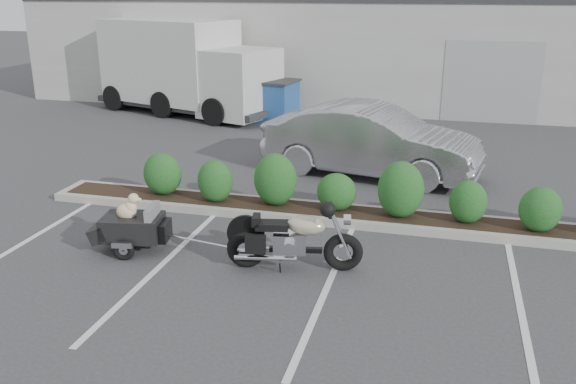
% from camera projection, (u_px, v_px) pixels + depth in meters
% --- Properties ---
extents(ground, '(90.00, 90.00, 0.00)m').
position_uv_depth(ground, '(262.00, 261.00, 9.83)').
color(ground, '#38383A').
rests_on(ground, ground).
extents(planter_kerb, '(12.00, 1.00, 0.15)m').
position_uv_depth(planter_kerb, '(346.00, 215.00, 11.58)').
color(planter_kerb, '#9E9E93').
rests_on(planter_kerb, ground).
extents(building, '(26.00, 10.00, 4.00)m').
position_uv_depth(building, '(384.00, 44.00, 24.76)').
color(building, '#9EA099').
rests_on(building, ground).
extents(motorcycle, '(2.12, 0.87, 1.23)m').
position_uv_depth(motorcycle, '(294.00, 240.00, 9.40)').
color(motorcycle, black).
rests_on(motorcycle, ground).
extents(pet_trailer, '(1.72, 0.98, 1.02)m').
position_uv_depth(pet_trailer, '(132.00, 226.00, 10.11)').
color(pet_trailer, black).
rests_on(pet_trailer, ground).
extents(sedan, '(5.21, 2.64, 1.64)m').
position_uv_depth(sedan, '(372.00, 141.00, 14.07)').
color(sedan, '#ADACB3').
rests_on(sedan, ground).
extents(dumpster, '(2.21, 1.67, 1.34)m').
position_uv_depth(dumpster, '(265.00, 100.00, 19.99)').
color(dumpster, '#1C488C').
rests_on(dumpster, ground).
extents(delivery_truck, '(7.22, 4.23, 3.15)m').
position_uv_depth(delivery_truck, '(186.00, 69.00, 20.88)').
color(delivery_truck, beige).
rests_on(delivery_truck, ground).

